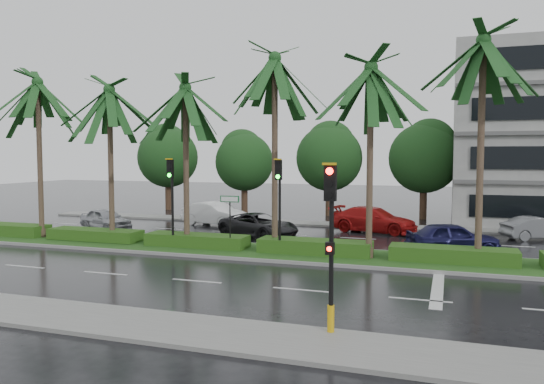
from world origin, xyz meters
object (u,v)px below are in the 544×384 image
(signal_near, at_px, (331,241))
(street_sign, at_px, (230,209))
(signal_median_left, at_px, (171,189))
(car_darkgrey, at_px, (259,225))
(car_silver, at_px, (106,219))
(car_grey, at_px, (538,228))
(car_red, at_px, (374,220))
(car_blue, at_px, (452,238))
(car_white, at_px, (215,214))

(signal_near, distance_m, street_sign, 12.11)
(signal_median_left, relative_size, car_darkgrey, 0.89)
(signal_near, bearing_deg, car_silver, 139.90)
(street_sign, bearing_deg, car_grey, 32.56)
(car_red, xyz_separation_m, car_grey, (9.00, 0.08, -0.12))
(car_blue, bearing_deg, car_silver, 65.33)
(signal_near, distance_m, car_silver, 22.95)
(car_red, bearing_deg, signal_median_left, 151.56)
(signal_median_left, xyz_separation_m, street_sign, (3.00, 0.18, -0.87))
(signal_median_left, xyz_separation_m, car_silver, (-7.50, 5.05, -2.33))
(signal_median_left, height_order, car_darkgrey, signal_median_left)
(car_white, distance_m, car_red, 10.44)
(car_darkgrey, relative_size, car_blue, 1.14)
(street_sign, distance_m, car_darkgrey, 5.38)
(car_grey, bearing_deg, car_silver, 75.01)
(signal_median_left, relative_size, car_blue, 1.01)
(car_white, relative_size, car_red, 0.89)
(street_sign, distance_m, car_silver, 11.66)
(signal_median_left, xyz_separation_m, car_darkgrey, (2.56, 5.35, -2.32))
(car_grey, bearing_deg, car_darkgrey, 80.36)
(car_grey, bearing_deg, signal_near, 133.63)
(car_silver, xyz_separation_m, car_white, (5.56, 4.13, 0.10))
(car_silver, distance_m, car_darkgrey, 10.07)
(street_sign, bearing_deg, car_red, 59.07)
(street_sign, height_order, car_blue, street_sign)
(car_darkgrey, bearing_deg, car_white, 73.40)
(car_silver, height_order, car_grey, car_silver)
(signal_near, distance_m, signal_median_left, 13.93)
(street_sign, bearing_deg, car_blue, 19.39)
(signal_median_left, bearing_deg, car_silver, 146.07)
(car_white, relative_size, car_blue, 1.08)
(car_darkgrey, bearing_deg, car_silver, 115.49)
(car_white, distance_m, car_grey, 19.44)
(signal_near, bearing_deg, car_white, 122.33)
(car_darkgrey, distance_m, car_red, 7.17)
(street_sign, relative_size, car_red, 0.49)
(signal_near, height_order, street_sign, signal_near)
(car_white, bearing_deg, signal_near, -130.97)
(car_darkgrey, bearing_deg, car_blue, -75.19)
(car_silver, bearing_deg, signal_near, -108.79)
(street_sign, xyz_separation_m, car_grey, (14.50, 9.26, -1.49))
(signal_near, xyz_separation_m, car_silver, (-17.50, 14.73, -1.83))
(car_silver, height_order, car_darkgrey, car_darkgrey)
(car_red, bearing_deg, car_silver, 118.89)
(signal_near, xyz_separation_m, signal_median_left, (-10.00, 9.69, 0.49))
(signal_median_left, bearing_deg, car_darkgrey, 64.42)
(car_silver, bearing_deg, car_red, -53.59)
(car_red, distance_m, car_blue, 7.23)
(street_sign, bearing_deg, signal_near, -54.66)
(car_darkgrey, height_order, car_blue, car_blue)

